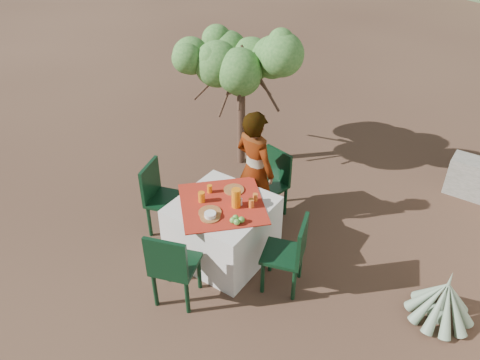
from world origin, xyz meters
name	(u,v)px	position (x,y,z in m)	size (l,w,h in m)	color
ground	(172,259)	(0.00, 0.00, 0.00)	(160.00, 160.00, 0.00)	#352118
table	(223,229)	(0.45, 0.44, 0.38)	(1.30, 1.30, 0.76)	white
chair_far	(272,180)	(0.50, 1.47, 0.51)	(0.51, 0.51, 0.92)	black
chair_near	(172,266)	(0.47, -0.46, 0.54)	(0.57, 0.57, 0.97)	black
chair_left	(160,195)	(-0.46, 0.38, 0.53)	(0.55, 0.55, 0.96)	black
chair_right	(290,252)	(1.36, 0.42, 0.51)	(0.53, 0.53, 0.92)	black
person	(255,170)	(0.41, 1.18, 0.79)	(0.58, 0.38, 1.59)	#8C6651
shrub_tree	(247,70)	(-0.50, 2.36, 1.51)	(1.62, 1.59, 1.91)	#4A3325
agave	(443,301)	(2.87, 0.92, 0.25)	(0.69, 0.69, 0.73)	gray
plate_far	(234,190)	(0.42, 0.72, 0.77)	(0.24, 0.24, 0.01)	brown
plate_near	(210,212)	(0.45, 0.22, 0.77)	(0.25, 0.25, 0.01)	brown
glass_far	(210,189)	(0.21, 0.53, 0.81)	(0.06, 0.06, 0.10)	orange
glass_near	(202,197)	(0.24, 0.34, 0.82)	(0.08, 0.08, 0.12)	orange
juice_pitcher	(236,198)	(0.61, 0.48, 0.88)	(0.10, 0.10, 0.23)	orange
bowl_plate	(210,217)	(0.50, 0.16, 0.77)	(0.22, 0.22, 0.01)	brown
white_bowl	(210,215)	(0.50, 0.16, 0.80)	(0.13, 0.13, 0.05)	white
jar_left	(251,203)	(0.76, 0.57, 0.81)	(0.07, 0.07, 0.10)	orange
jar_right	(255,197)	(0.73, 0.69, 0.81)	(0.06, 0.06, 0.09)	orange
napkin_holder	(239,201)	(0.62, 0.52, 0.81)	(0.08, 0.04, 0.10)	white
fruit_cluster	(237,220)	(0.78, 0.25, 0.80)	(0.14, 0.13, 0.07)	#5A9C39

